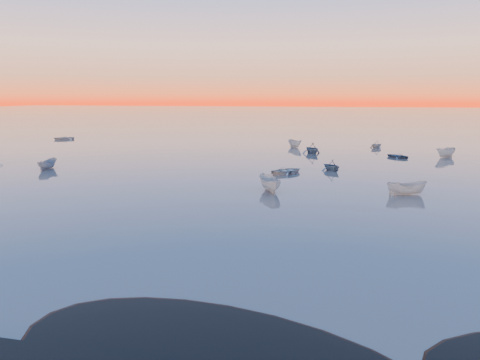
% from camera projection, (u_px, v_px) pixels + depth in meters
% --- Properties ---
extents(ground, '(600.00, 600.00, 0.00)m').
position_uv_depth(ground, '(310.00, 135.00, 116.72)').
color(ground, '#625851').
rests_on(ground, ground).
extents(mud_lobes, '(140.00, 6.00, 0.07)m').
position_uv_depth(mud_lobes, '(113.00, 326.00, 19.96)').
color(mud_lobes, black).
rests_on(mud_lobes, ground).
extents(moored_fleet, '(124.00, 58.00, 1.20)m').
position_uv_depth(moored_fleet, '(285.00, 160.00, 71.69)').
color(moored_fleet, silver).
rests_on(moored_fleet, ground).
extents(boat_near_center, '(2.77, 4.35, 1.40)m').
position_uv_depth(boat_near_center, '(406.00, 195.00, 46.35)').
color(boat_near_center, silver).
rests_on(boat_near_center, ground).
extents(boat_near_right, '(3.32, 3.22, 1.12)m').
position_uv_depth(boat_near_right, '(331.00, 171.00, 61.34)').
color(boat_near_right, '#3A5470').
rests_on(boat_near_right, ground).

